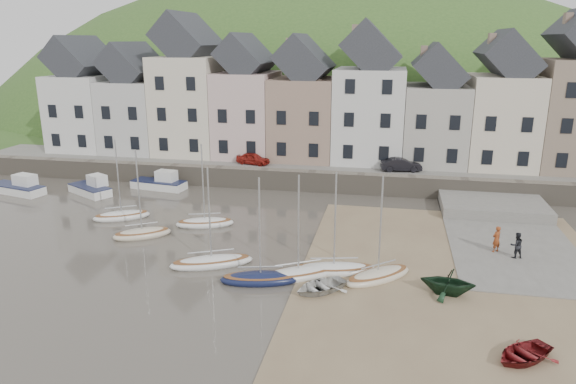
% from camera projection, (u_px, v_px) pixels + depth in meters
% --- Properties ---
extents(ground, '(160.00, 160.00, 0.00)m').
position_uv_depth(ground, '(268.00, 267.00, 31.53)').
color(ground, '#423C34').
rests_on(ground, ground).
extents(quay_land, '(90.00, 30.00, 1.50)m').
position_uv_depth(quay_land, '(332.00, 150.00, 61.44)').
color(quay_land, '#355823').
rests_on(quay_land, ground).
extents(quay_street, '(70.00, 7.00, 0.10)m').
position_uv_depth(quay_street, '(318.00, 165.00, 50.39)').
color(quay_street, slate).
rests_on(quay_street, quay_land).
extents(seawall, '(70.00, 1.20, 1.80)m').
position_uv_depth(seawall, '(312.00, 181.00, 47.28)').
color(seawall, slate).
rests_on(seawall, ground).
extents(beach, '(18.00, 26.00, 0.06)m').
position_uv_depth(beach, '(459.00, 283.00, 29.44)').
color(beach, '#7C664B').
rests_on(beach, ground).
extents(slipway, '(8.00, 18.00, 0.12)m').
position_uv_depth(slipway, '(507.00, 237.00, 36.20)').
color(slipway, slate).
rests_on(slipway, ground).
extents(hillside, '(134.40, 84.00, 84.00)m').
position_uv_depth(hillside, '(320.00, 220.00, 93.98)').
color(hillside, '#355823').
rests_on(hillside, ground).
extents(townhouse_terrace, '(61.05, 8.00, 13.93)m').
position_uv_depth(townhouse_terrace, '(341.00, 101.00, 51.74)').
color(townhouse_terrace, silver).
rests_on(townhouse_terrace, quay_land).
extents(sailboat_0, '(4.38, 3.42, 6.32)m').
position_uv_depth(sailboat_0, '(122.00, 216.00, 39.97)').
color(sailboat_0, white).
rests_on(sailboat_0, ground).
extents(sailboat_1, '(4.47, 2.79, 6.32)m').
position_uv_depth(sailboat_1, '(205.00, 223.00, 38.43)').
color(sailboat_1, white).
rests_on(sailboat_1, ground).
extents(sailboat_2, '(4.13, 3.40, 6.32)m').
position_uv_depth(sailboat_2, '(142.00, 233.00, 36.29)').
color(sailboat_2, beige).
rests_on(sailboat_2, ground).
extents(sailboat_3, '(5.19, 3.52, 6.32)m').
position_uv_depth(sailboat_3, '(212.00, 262.00, 31.66)').
color(sailboat_3, white).
rests_on(sailboat_3, ground).
extents(sailboat_4, '(5.14, 3.84, 6.32)m').
position_uv_depth(sailboat_4, '(298.00, 274.00, 30.03)').
color(sailboat_4, white).
rests_on(sailboat_4, ground).
extents(sailboat_5, '(4.81, 2.57, 6.32)m').
position_uv_depth(sailboat_5, '(261.00, 278.00, 29.49)').
color(sailboat_5, '#13193B').
rests_on(sailboat_5, ground).
extents(sailboat_6, '(5.25, 2.60, 6.32)m').
position_uv_depth(sailboat_6, '(334.00, 269.00, 30.65)').
color(sailboat_6, white).
rests_on(sailboat_6, ground).
extents(sailboat_7, '(4.33, 4.10, 6.32)m').
position_uv_depth(sailboat_7, '(378.00, 275.00, 29.81)').
color(sailboat_7, beige).
rests_on(sailboat_7, ground).
extents(motorboat_0, '(4.81, 3.73, 1.70)m').
position_uv_depth(motorboat_0, '(92.00, 188.00, 46.33)').
color(motorboat_0, white).
rests_on(motorboat_0, ground).
extents(motorboat_1, '(5.80, 3.00, 1.70)m').
position_uv_depth(motorboat_1, '(19.00, 187.00, 46.60)').
color(motorboat_1, white).
rests_on(motorboat_1, ground).
extents(motorboat_2, '(5.23, 2.41, 1.70)m').
position_uv_depth(motorboat_2, '(161.00, 182.00, 48.00)').
color(motorboat_2, white).
rests_on(motorboat_2, ground).
extents(rowboat_white, '(3.70, 3.67, 0.63)m').
position_uv_depth(rowboat_white, '(320.00, 286.00, 28.28)').
color(rowboat_white, silver).
rests_on(rowboat_white, beach).
extents(rowboat_green, '(3.12, 2.78, 1.49)m').
position_uv_depth(rowboat_green, '(448.00, 281.00, 27.85)').
color(rowboat_green, black).
rests_on(rowboat_green, beach).
extents(rowboat_red, '(3.55, 3.46, 0.60)m').
position_uv_depth(rowboat_red, '(523.00, 353.00, 22.23)').
color(rowboat_red, maroon).
rests_on(rowboat_red, beach).
extents(person_red, '(0.75, 0.70, 1.71)m').
position_uv_depth(person_red, '(496.00, 239.00, 33.30)').
color(person_red, brown).
rests_on(person_red, slipway).
extents(person_dark, '(0.95, 0.84, 1.65)m').
position_uv_depth(person_dark, '(516.00, 245.00, 32.40)').
color(person_dark, black).
rests_on(person_dark, slipway).
extents(car_left, '(3.49, 2.05, 1.12)m').
position_uv_depth(car_left, '(253.00, 159.00, 50.44)').
color(car_left, maroon).
rests_on(car_left, quay_street).
extents(car_right, '(3.83, 1.81, 1.21)m').
position_uv_depth(car_right, '(401.00, 165.00, 47.79)').
color(car_right, black).
rests_on(car_right, quay_street).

